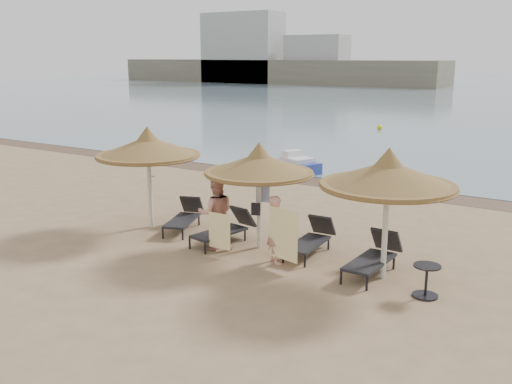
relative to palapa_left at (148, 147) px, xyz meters
The scene contains 19 objects.
ground 4.65m from the palapa_left, 21.08° to the right, with size 160.00×160.00×0.00m, color #977651.
wet_sand_strip 9.09m from the palapa_left, 64.61° to the left, with size 200.00×1.60×0.01m, color brown.
far_shore 79.29m from the palapa_left, 105.61° to the left, with size 150.00×54.80×12.00m.
palapa_left is the anchor object (origin of this frame).
palapa_center 3.56m from the palapa_left, ahead, with size 2.73×2.73×2.71m.
palapa_right 6.94m from the palapa_left, ahead, with size 2.93×2.93×2.90m.
lounger_far_left 2.17m from the palapa_left, 21.88° to the left, with size 1.20×1.94×0.83m.
lounger_near_left 3.23m from the palapa_left, ahead, with size 0.95×1.98×0.85m.
lounger_near_right 5.26m from the palapa_left, ahead, with size 0.71×1.90×0.84m.
lounger_far_right 6.93m from the palapa_left, ahead, with size 0.75×2.01×0.88m.
side_table 8.30m from the palapa_left, ahead, with size 0.56×0.56×0.67m.
person_left 3.02m from the palapa_left, 11.63° to the right, with size 0.99×0.64×2.16m, color tan.
person_right 4.71m from the palapa_left, ahead, with size 0.87×0.57×1.90m, color tan.
towel_left 3.60m from the palapa_left, 16.52° to the right, with size 0.64×0.03×0.90m.
towel_right 5.12m from the palapa_left, 10.24° to the right, with size 0.84×0.21×1.20m.
bag_patterned 3.69m from the palapa_left, ahead, with size 0.35×0.20×0.42m.
bag_dark 3.77m from the palapa_left, ahead, with size 0.23×0.12×0.31m.
pedal_boat 9.27m from the palapa_left, 90.96° to the left, with size 2.22×1.83×0.89m.
buoy_left 24.51m from the palapa_left, 95.09° to the left, with size 0.35×0.35×0.35m, color yellow.
Camera 1 is at (7.09, -10.16, 4.78)m, focal length 40.00 mm.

